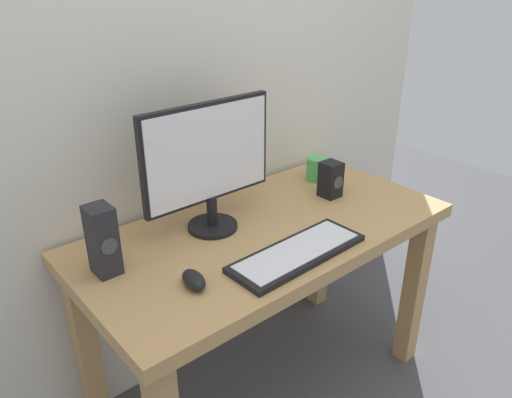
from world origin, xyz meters
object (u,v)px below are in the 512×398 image
object	(u,v)px
desk	(265,255)
speaker_left	(103,240)
keyboard_primary	(297,253)
coffee_mug	(316,169)
speaker_right	(331,180)
monitor	(208,161)
mouse	(194,280)

from	to	relation	value
desk	speaker_left	distance (m)	0.60
desk	keyboard_primary	size ratio (longest dim) A/B	2.78
coffee_mug	keyboard_primary	bearing A→B (deg)	-141.86
desk	speaker_left	world-z (taller)	speaker_left
speaker_left	speaker_right	bearing A→B (deg)	-4.43
monitor	speaker_left	distance (m)	0.42
keyboard_primary	speaker_left	size ratio (longest dim) A/B	2.21
mouse	coffee_mug	size ratio (longest dim) A/B	1.05
speaker_right	coffee_mug	world-z (taller)	speaker_right
keyboard_primary	speaker_right	distance (m)	0.47
mouse	speaker_left	bearing A→B (deg)	133.30
keyboard_primary	coffee_mug	bearing A→B (deg)	38.14
keyboard_primary	coffee_mug	size ratio (longest dim) A/B	4.84
monitor	mouse	distance (m)	0.41
monitor	speaker_left	xyz separation A→B (m)	(-0.40, -0.02, -0.14)
monitor	speaker_right	size ratio (longest dim) A/B	3.45
desk	monitor	distance (m)	0.41
keyboard_primary	speaker_left	xyz separation A→B (m)	(-0.49, 0.30, 0.10)
speaker_right	monitor	bearing A→B (deg)	169.48
desk	speaker_left	bearing A→B (deg)	170.07
keyboard_primary	mouse	distance (m)	0.35
speaker_right	speaker_left	bearing A→B (deg)	175.57
desk	monitor	bearing A→B (deg)	140.99
keyboard_primary	desk	bearing A→B (deg)	76.53
desk	speaker_left	size ratio (longest dim) A/B	6.12
monitor	speaker_right	world-z (taller)	monitor
mouse	monitor	bearing A→B (deg)	54.98
monitor	coffee_mug	distance (m)	0.62
speaker_left	desk	bearing A→B (deg)	-9.93
speaker_left	coffee_mug	xyz separation A→B (m)	(0.98, 0.08, -0.06)
speaker_left	coffee_mug	bearing A→B (deg)	4.56
mouse	speaker_right	size ratio (longest dim) A/B	0.73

